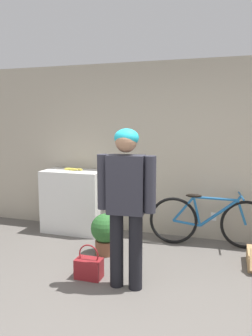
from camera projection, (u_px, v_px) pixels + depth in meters
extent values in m
cube|color=#B7AD99|center=(178.00, 151.00, 4.84)|extent=(8.00, 0.06, 2.60)
cube|color=white|center=(214.00, 217.00, 4.78)|extent=(0.08, 0.01, 0.12)
cube|color=white|center=(74.00, 201.00, 5.14)|extent=(0.94, 0.50, 0.97)
cylinder|color=black|center=(117.00, 249.00, 3.43)|extent=(0.14, 0.14, 0.80)
cylinder|color=black|center=(136.00, 252.00, 3.37)|extent=(0.14, 0.14, 0.80)
cube|color=#2D2D38|center=(126.00, 185.00, 3.30)|extent=(0.39, 0.23, 0.60)
cylinder|color=#2D2D38|center=(103.00, 182.00, 3.37)|extent=(0.12, 0.12, 0.57)
cylinder|color=#2D2D38|center=(150.00, 185.00, 3.23)|extent=(0.12, 0.12, 0.57)
sphere|color=#A37556|center=(126.00, 142.00, 3.24)|extent=(0.22, 0.22, 0.22)
ellipsoid|color=#23B7CC|center=(126.00, 138.00, 3.25)|extent=(0.25, 0.23, 0.18)
torus|color=black|center=(173.00, 221.00, 4.63)|extent=(0.67, 0.11, 0.67)
torus|color=black|center=(246.00, 225.00, 4.44)|extent=(0.67, 0.11, 0.67)
cylinder|color=#1E609E|center=(187.00, 223.00, 4.60)|extent=(0.38, 0.07, 0.08)
cylinder|color=#1E609E|center=(183.00, 209.00, 4.58)|extent=(0.30, 0.07, 0.37)
cylinder|color=#1E609E|center=(197.00, 211.00, 4.55)|extent=(0.13, 0.05, 0.41)
cylinder|color=#1E609E|center=(219.00, 213.00, 4.49)|extent=(0.51, 0.10, 0.42)
cylinder|color=#1E609E|center=(216.00, 199.00, 4.47)|extent=(0.59, 0.10, 0.05)
cylinder|color=#1E609E|center=(242.00, 213.00, 4.43)|extent=(0.15, 0.05, 0.35)
cylinder|color=#1E609E|center=(240.00, 198.00, 4.41)|extent=(0.07, 0.04, 0.08)
cylinder|color=#1E609E|center=(241.00, 196.00, 4.40)|extent=(0.07, 0.46, 0.02)
ellipsoid|color=black|center=(194.00, 196.00, 4.53)|extent=(0.23, 0.10, 0.05)
ellipsoid|color=#EAD64C|center=(74.00, 169.00, 5.07)|extent=(0.15, 0.04, 0.04)
ellipsoid|color=#EAD64C|center=(68.00, 169.00, 5.12)|extent=(0.14, 0.09, 0.04)
ellipsoid|color=#EAD64C|center=(80.00, 169.00, 5.06)|extent=(0.14, 0.09, 0.03)
sphere|color=brown|center=(66.00, 169.00, 5.14)|extent=(0.02, 0.02, 0.02)
cube|color=maroon|center=(89.00, 268.00, 3.64)|extent=(0.29, 0.18, 0.22)
torus|color=maroon|center=(89.00, 255.00, 3.62)|extent=(0.24, 0.02, 0.24)
cylinder|color=brown|center=(106.00, 247.00, 4.31)|extent=(0.27, 0.27, 0.18)
sphere|color=#2D6B2D|center=(105.00, 228.00, 4.27)|extent=(0.38, 0.38, 0.38)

